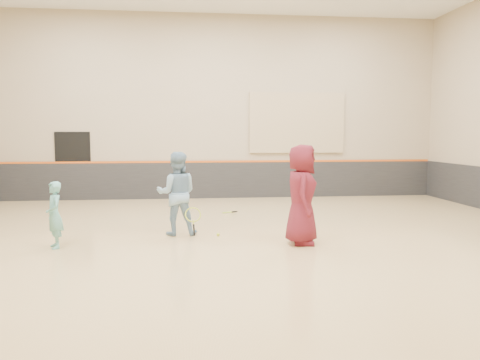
{
  "coord_description": "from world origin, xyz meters",
  "views": [
    {
      "loc": [
        -0.78,
        -9.47,
        2.13
      ],
      "look_at": [
        0.29,
        0.4,
        1.15
      ],
      "focal_mm": 35.0,
      "sensor_mm": 36.0,
      "label": 1
    }
  ],
  "objects": [
    {
      "name": "room",
      "position": [
        0.0,
        0.0,
        0.81
      ],
      "size": [
        15.04,
        12.04,
        6.22
      ],
      "color": "tan",
      "rests_on": "ground"
    },
    {
      "name": "wainscot_back",
      "position": [
        0.0,
        5.97,
        0.6
      ],
      "size": [
        14.9,
        0.04,
        1.2
      ],
      "primitive_type": "cube",
      "color": "#232326",
      "rests_on": "floor"
    },
    {
      "name": "accent_stripe",
      "position": [
        0.0,
        5.96,
        1.22
      ],
      "size": [
        14.9,
        0.03,
        0.06
      ],
      "primitive_type": "cube",
      "color": "#D85914",
      "rests_on": "wall_back"
    },
    {
      "name": "acoustic_panel",
      "position": [
        2.8,
        5.95,
        2.5
      ],
      "size": [
        3.2,
        0.08,
        2.0
      ],
      "primitive_type": "cube",
      "color": "tan",
      "rests_on": "wall_back"
    },
    {
      "name": "doorway",
      "position": [
        -4.5,
        5.98,
        1.1
      ],
      "size": [
        1.1,
        0.05,
        2.2
      ],
      "primitive_type": "cube",
      "color": "black",
      "rests_on": "floor"
    },
    {
      "name": "girl",
      "position": [
        -3.3,
        -0.55,
        0.63
      ],
      "size": [
        0.47,
        0.54,
        1.25
      ],
      "primitive_type": "imported",
      "rotation": [
        0.0,
        0.0,
        -1.12
      ],
      "color": "#66B1AF",
      "rests_on": "floor"
    },
    {
      "name": "instructor",
      "position": [
        -1.06,
        0.39,
        0.88
      ],
      "size": [
        0.86,
        0.68,
        1.76
      ],
      "primitive_type": "imported",
      "rotation": [
        0.0,
        0.0,
        3.13
      ],
      "color": "#81A8C8",
      "rests_on": "floor"
    },
    {
      "name": "young_man",
      "position": [
        1.36,
        -0.71,
        0.97
      ],
      "size": [
        0.77,
        1.04,
        1.93
      ],
      "primitive_type": "imported",
      "rotation": [
        0.0,
        0.0,
        1.39
      ],
      "color": "maroon",
      "rests_on": "floor"
    },
    {
      "name": "held_racket",
      "position": [
        -0.72,
        -0.0,
        0.49
      ],
      "size": [
        0.41,
        0.41,
        0.65
      ],
      "primitive_type": null,
      "color": "#BBCB2C",
      "rests_on": "instructor"
    },
    {
      "name": "spare_racket",
      "position": [
        0.24,
        3.01,
        0.08
      ],
      "size": [
        0.72,
        0.72,
        0.16
      ],
      "primitive_type": null,
      "color": "#9AC02A",
      "rests_on": "floor"
    },
    {
      "name": "ball_under_racket",
      "position": [
        -0.2,
        0.13,
        0.03
      ],
      "size": [
        0.07,
        0.07,
        0.07
      ],
      "primitive_type": "sphere",
      "color": "#CEE334",
      "rests_on": "floor"
    },
    {
      "name": "ball_in_hand",
      "position": [
        1.44,
        -0.88,
        1.2
      ],
      "size": [
        0.07,
        0.07,
        0.07
      ],
      "primitive_type": "sphere",
      "color": "yellow",
      "rests_on": "young_man"
    },
    {
      "name": "ball_beside_spare",
      "position": [
        -1.24,
        3.33,
        0.03
      ],
      "size": [
        0.07,
        0.07,
        0.07
      ],
      "primitive_type": "sphere",
      "color": "#BCDA32",
      "rests_on": "floor"
    }
  ]
}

